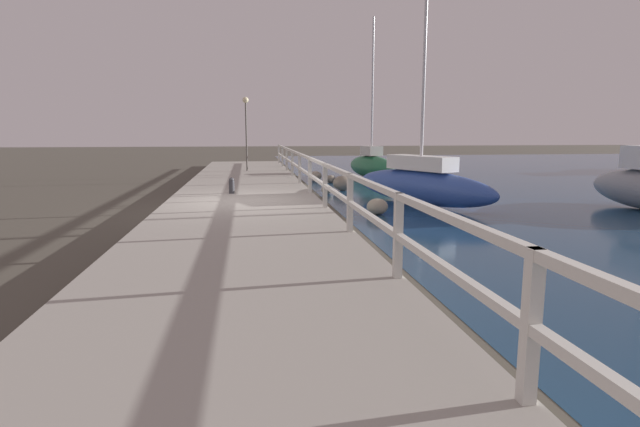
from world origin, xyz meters
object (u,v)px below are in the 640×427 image
at_px(mooring_bollard, 232,185).
at_px(dock_lamp, 246,115).
at_px(sailboat_green, 371,165).
at_px(sailboat_blue, 420,184).

xyz_separation_m(mooring_bollard, dock_lamp, (0.45, 8.79, 2.31)).
bearing_deg(mooring_bollard, dock_lamp, 87.06).
bearing_deg(sailboat_green, sailboat_blue, -108.13).
distance_m(dock_lamp, sailboat_blue, 11.33).
bearing_deg(dock_lamp, mooring_bollard, -92.94).
bearing_deg(sailboat_blue, sailboat_green, 61.53).
distance_m(mooring_bollard, sailboat_green, 9.23).
distance_m(sailboat_blue, sailboat_green, 8.20).
relative_size(mooring_bollard, sailboat_blue, 0.07).
xyz_separation_m(mooring_bollard, sailboat_blue, (5.39, -1.16, 0.09)).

